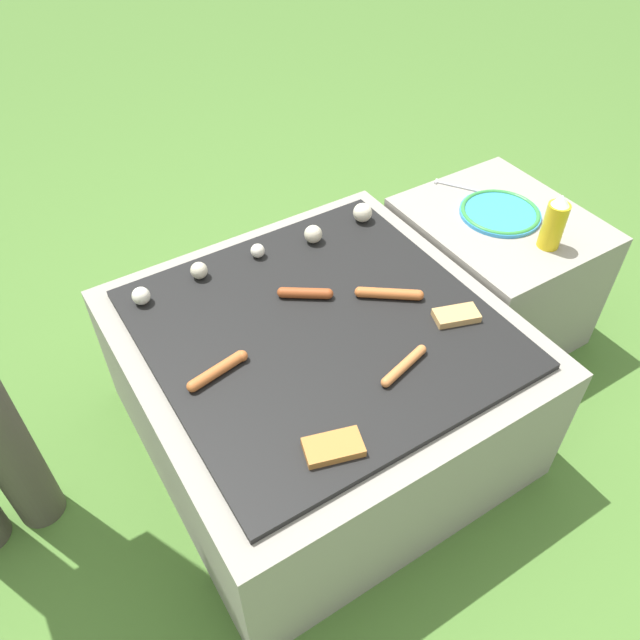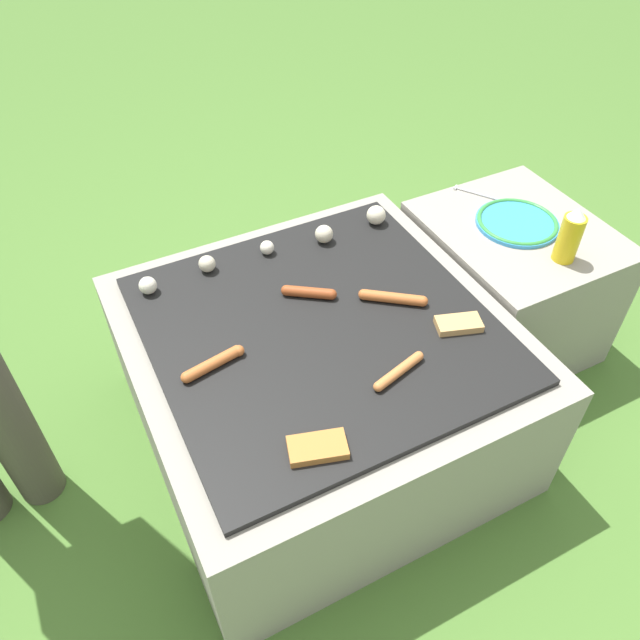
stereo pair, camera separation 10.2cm
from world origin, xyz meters
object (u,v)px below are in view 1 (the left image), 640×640
Objects in this scene: sausage_front_center at (305,293)px; condiment_bottle at (554,223)px; plate_colorful at (500,212)px; fork_utensil at (457,186)px.

sausage_front_center is 0.76m from condiment_bottle.
condiment_bottle is at bearing -87.79° from plate_colorful.
condiment_bottle reaches higher than fork_utensil.
sausage_front_center is 0.72m from plate_colorful.
plate_colorful is at bearing 92.21° from condiment_bottle.
condiment_bottle is 0.39m from fork_utensil.
sausage_front_center is 0.75× the size of condiment_bottle.
fork_utensil is (0.72, 0.20, -0.01)m from sausage_front_center.
plate_colorful is 1.61× the size of fork_utensil.
sausage_front_center is at bearing 165.55° from condiment_bottle.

